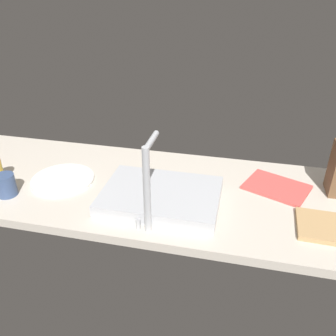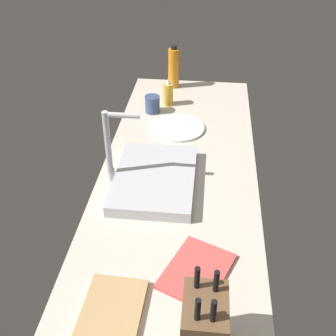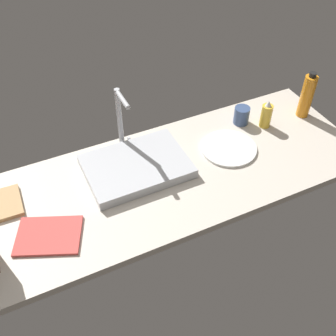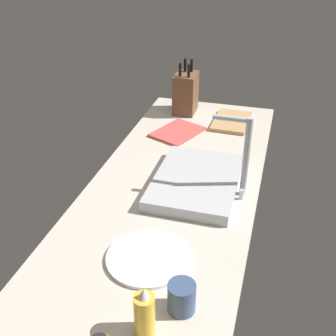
{
  "view_description": "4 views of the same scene",
  "coord_description": "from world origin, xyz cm",
  "px_view_note": "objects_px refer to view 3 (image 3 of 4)",
  "views": [
    {
      "loc": [
        -34.67,
        116.18,
        79.73
      ],
      "look_at": [
        -7.9,
        -1.45,
        12.44
      ],
      "focal_mm": 37.31,
      "sensor_mm": 36.0,
      "label": 1
    },
    {
      "loc": [
        -137.4,
        -10.48,
        106.21
      ],
      "look_at": [
        -6.23,
        3.57,
        10.58
      ],
      "focal_mm": 44.22,
      "sensor_mm": 36.0,
      "label": 2
    },
    {
      "loc": [
        -50.21,
        -113.07,
        129.24
      ],
      "look_at": [
        2.5,
        -2.37,
        10.34
      ],
      "focal_mm": 43.63,
      "sensor_mm": 36.0,
      "label": 3
    },
    {
      "loc": [
        130.46,
        36.35,
        95.35
      ],
      "look_at": [
        -3.32,
        -1.54,
        12.62
      ],
      "focal_mm": 46.05,
      "sensor_mm": 36.0,
      "label": 4
    }
  ],
  "objects_px": {
    "faucet": "(121,116)",
    "soap_bottle": "(266,115)",
    "sink_basin": "(137,166)",
    "coffee_mug": "(242,115)",
    "water_bottle": "(307,96)",
    "dinner_plate": "(229,148)",
    "dish_towel": "(49,236)"
  },
  "relations": [
    {
      "from": "faucet",
      "to": "dinner_plate",
      "type": "bearing_deg",
      "value": -26.61
    },
    {
      "from": "water_bottle",
      "to": "dinner_plate",
      "type": "bearing_deg",
      "value": -172.05
    },
    {
      "from": "water_bottle",
      "to": "faucet",
      "type": "bearing_deg",
      "value": 170.56
    },
    {
      "from": "sink_basin",
      "to": "water_bottle",
      "type": "bearing_deg",
      "value": 0.82
    },
    {
      "from": "faucet",
      "to": "water_bottle",
      "type": "bearing_deg",
      "value": -9.44
    },
    {
      "from": "faucet",
      "to": "soap_bottle",
      "type": "height_order",
      "value": "faucet"
    },
    {
      "from": "water_bottle",
      "to": "dish_towel",
      "type": "bearing_deg",
      "value": -171.47
    },
    {
      "from": "water_bottle",
      "to": "dinner_plate",
      "type": "height_order",
      "value": "water_bottle"
    },
    {
      "from": "sink_basin",
      "to": "dinner_plate",
      "type": "xyz_separation_m",
      "value": [
        0.44,
        -0.05,
        -0.02
      ]
    },
    {
      "from": "sink_basin",
      "to": "dish_towel",
      "type": "relative_size",
      "value": 1.84
    },
    {
      "from": "dinner_plate",
      "to": "dish_towel",
      "type": "distance_m",
      "value": 0.89
    },
    {
      "from": "soap_bottle",
      "to": "dish_towel",
      "type": "relative_size",
      "value": 0.61
    },
    {
      "from": "sink_basin",
      "to": "faucet",
      "type": "bearing_deg",
      "value": 89.25
    },
    {
      "from": "sink_basin",
      "to": "coffee_mug",
      "type": "relative_size",
      "value": 5.01
    },
    {
      "from": "soap_bottle",
      "to": "water_bottle",
      "type": "bearing_deg",
      "value": -1.96
    },
    {
      "from": "faucet",
      "to": "soap_bottle",
      "type": "bearing_deg",
      "value": -11.84
    },
    {
      "from": "faucet",
      "to": "water_bottle",
      "type": "relative_size",
      "value": 1.28
    },
    {
      "from": "faucet",
      "to": "dish_towel",
      "type": "bearing_deg",
      "value": -140.99
    },
    {
      "from": "soap_bottle",
      "to": "water_bottle",
      "type": "height_order",
      "value": "water_bottle"
    },
    {
      "from": "faucet",
      "to": "dish_towel",
      "type": "xyz_separation_m",
      "value": [
        -0.44,
        -0.35,
        -0.18
      ]
    },
    {
      "from": "water_bottle",
      "to": "dish_towel",
      "type": "distance_m",
      "value": 1.37
    },
    {
      "from": "dinner_plate",
      "to": "coffee_mug",
      "type": "distance_m",
      "value": 0.22
    },
    {
      "from": "faucet",
      "to": "dish_towel",
      "type": "height_order",
      "value": "faucet"
    },
    {
      "from": "coffee_mug",
      "to": "dish_towel",
      "type": "bearing_deg",
      "value": -164.73
    },
    {
      "from": "sink_basin",
      "to": "dish_towel",
      "type": "xyz_separation_m",
      "value": [
        -0.44,
        -0.19,
        -0.02
      ]
    },
    {
      "from": "faucet",
      "to": "coffee_mug",
      "type": "relative_size",
      "value": 3.54
    },
    {
      "from": "sink_basin",
      "to": "coffee_mug",
      "type": "distance_m",
      "value": 0.61
    },
    {
      "from": "soap_bottle",
      "to": "water_bottle",
      "type": "relative_size",
      "value": 0.6
    },
    {
      "from": "faucet",
      "to": "water_bottle",
      "type": "distance_m",
      "value": 0.93
    },
    {
      "from": "sink_basin",
      "to": "coffee_mug",
      "type": "height_order",
      "value": "coffee_mug"
    },
    {
      "from": "sink_basin",
      "to": "dinner_plate",
      "type": "height_order",
      "value": "sink_basin"
    },
    {
      "from": "dish_towel",
      "to": "soap_bottle",
      "type": "bearing_deg",
      "value": 10.59
    }
  ]
}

